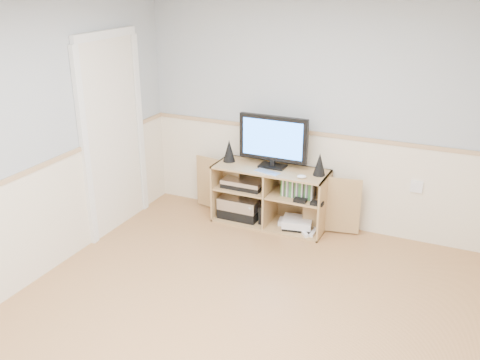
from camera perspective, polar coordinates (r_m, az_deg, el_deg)
name	(u,v)px	position (r m, az deg, el deg)	size (l,w,h in m)	color
room	(231,186)	(3.75, -0.93, -0.61)	(4.04, 4.54, 2.54)	tan
media_cabinet	(272,194)	(5.87, 3.44, -1.49)	(1.93, 0.46, 0.65)	tan
monitor	(273,140)	(5.65, 3.55, 4.30)	(0.76, 0.18, 0.56)	black
speaker_left	(229,151)	(5.87, -1.17, 3.14)	(0.13, 0.13, 0.25)	black
speaker_right	(320,164)	(5.53, 8.49, 1.67)	(0.13, 0.13, 0.24)	black
keyboard	(267,172)	(5.58, 2.93, 0.83)	(0.28, 0.11, 0.01)	white
mouse	(302,177)	(5.46, 6.60, 0.36)	(0.10, 0.06, 0.04)	white
av_components	(242,200)	(5.99, 0.25, -2.17)	(0.52, 0.33, 0.47)	black
game_consoles	(297,223)	(5.83, 6.06, -4.60)	(0.46, 0.31, 0.11)	white
game_cases	(299,188)	(5.65, 6.31, -0.87)	(0.36, 0.14, 0.19)	#3F8C3F
wall_outlet	(417,187)	(5.64, 18.33, -0.67)	(0.12, 0.03, 0.12)	white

